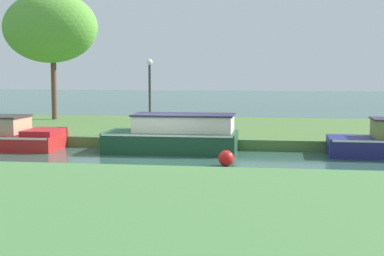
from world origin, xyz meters
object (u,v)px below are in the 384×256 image
lamp_post (150,87)px  channel_buoy (226,158)px  willow_tree_left (50,28)px  forest_barge (175,135)px

lamp_post → channel_buoy: lamp_post is taller
lamp_post → channel_buoy: (3.49, -4.81, -2.04)m
willow_tree_left → channel_buoy: bearing=-46.8°
forest_barge → channel_buoy: 3.46m
channel_buoy → willow_tree_left: bearing=133.2°
forest_barge → channel_buoy: forest_barge is taller
forest_barge → lamp_post: lamp_post is taller
forest_barge → lamp_post: size_ratio=1.58×
forest_barge → willow_tree_left: 11.96m
lamp_post → channel_buoy: size_ratio=6.06×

